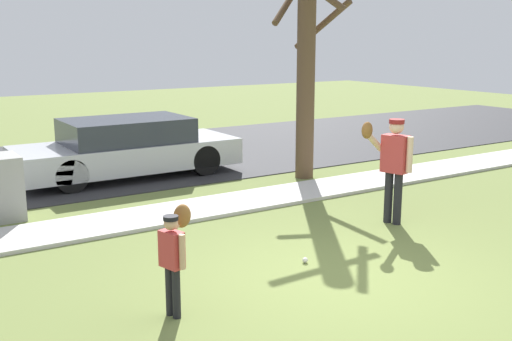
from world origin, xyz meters
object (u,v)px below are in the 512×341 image
object	(u,v)px
person_adult	(393,159)
person_child	(175,248)
baseball	(305,260)
street_tree_near	(307,53)
parked_sedan_silver	(127,148)

from	to	relation	value
person_adult	person_child	bearing A→B (deg)	-0.21
person_child	baseball	world-z (taller)	person_child
baseball	street_tree_near	distance (m)	5.67
person_child	baseball	distance (m)	2.23
person_adult	parked_sedan_silver	xyz separation A→B (m)	(-2.26, 5.45, -0.42)
person_adult	person_child	world-z (taller)	person_adult
person_child	parked_sedan_silver	xyz separation A→B (m)	(1.99, 6.58, -0.12)
person_adult	parked_sedan_silver	size ratio (longest dim) A/B	0.36
person_child	baseball	size ratio (longest dim) A/B	15.37
baseball	person_adult	bearing A→B (deg)	17.10
person_adult	parked_sedan_silver	bearing A→B (deg)	-82.54
parked_sedan_silver	baseball	bearing A→B (deg)	90.72
person_adult	parked_sedan_silver	world-z (taller)	person_adult
baseball	street_tree_near	world-z (taller)	street_tree_near
baseball	parked_sedan_silver	size ratio (longest dim) A/B	0.02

